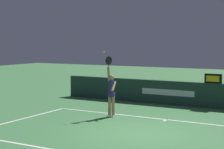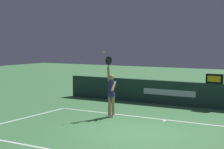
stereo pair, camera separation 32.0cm
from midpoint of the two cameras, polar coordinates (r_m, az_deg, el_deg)
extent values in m
plane|color=#407B46|center=(12.81, 4.68, -8.76)|extent=(60.00, 60.00, 0.00)
cube|color=white|center=(14.99, 8.79, -6.75)|extent=(10.03, 0.11, 0.00)
cube|color=white|center=(15.41, -12.92, -6.50)|extent=(0.11, 5.54, 0.00)
cube|color=white|center=(14.86, 8.57, -6.86)|extent=(0.11, 0.30, 0.00)
cube|color=#1F3930|center=(18.10, 12.86, -2.96)|extent=(13.90, 0.24, 1.14)
cube|color=silver|center=(18.39, 9.02, -2.70)|extent=(2.66, 0.01, 0.28)
cube|color=black|center=(17.76, 15.66, -0.62)|extent=(0.76, 0.18, 0.43)
cube|color=yellow|center=(17.67, 15.58, -0.64)|extent=(0.59, 0.01, 0.27)
cylinder|color=#9B7C54|center=(15.35, 0.76, -4.81)|extent=(0.12, 0.12, 0.85)
cylinder|color=#9B7C54|center=(15.39, 0.22, -4.78)|extent=(0.12, 0.12, 0.85)
cube|color=white|center=(15.40, 0.74, -6.25)|extent=(0.15, 0.26, 0.07)
cube|color=white|center=(15.44, 0.20, -6.22)|extent=(0.15, 0.26, 0.07)
cylinder|color=navy|center=(15.26, 0.49, -2.10)|extent=(0.23, 0.23, 0.60)
cube|color=navy|center=(15.30, 0.49, -3.08)|extent=(0.30, 0.27, 0.16)
sphere|color=#9B7C54|center=(15.21, 0.49, -0.47)|extent=(0.23, 0.23, 0.23)
cylinder|color=#9B7C54|center=(15.23, 0.08, 0.10)|extent=(0.15, 0.13, 0.57)
cylinder|color=#9B7C54|center=(15.16, 0.84, -1.76)|extent=(0.21, 0.48, 0.38)
ellipsoid|color=black|center=(15.20, 0.08, 2.10)|extent=(0.31, 0.10, 0.37)
cylinder|color=black|center=(15.21, 0.08, 1.39)|extent=(0.03, 0.03, 0.18)
sphere|color=#CFE430|center=(15.09, -0.66, 3.43)|extent=(0.07, 0.07, 0.07)
camera|label=1|loc=(0.16, -89.41, 0.05)|focal=60.82mm
camera|label=2|loc=(0.16, 90.59, -0.05)|focal=60.82mm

